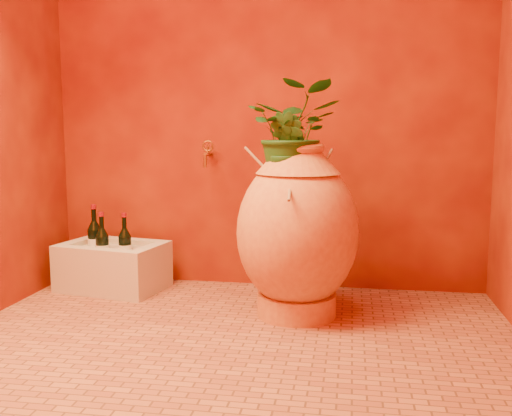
% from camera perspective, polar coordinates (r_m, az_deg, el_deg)
% --- Properties ---
extents(floor, '(2.50, 2.50, 0.00)m').
position_cam_1_polar(floor, '(2.49, -2.58, -13.61)').
color(floor, '#995232').
rests_on(floor, ground).
extents(wall_back, '(2.50, 0.02, 2.50)m').
position_cam_1_polar(wall_back, '(3.32, 1.01, 13.68)').
color(wall_back, '#5A0B05').
rests_on(wall_back, ground).
extents(amphora, '(0.61, 0.62, 0.85)m').
position_cam_1_polar(amphora, '(2.78, 4.15, -2.33)').
color(amphora, '#C78238').
rests_on(amphora, floor).
extents(stone_basin, '(0.63, 0.48, 0.27)m').
position_cam_1_polar(stone_basin, '(3.39, -14.10, -5.76)').
color(stone_basin, '#BDB79D').
rests_on(stone_basin, floor).
extents(wine_bottle_a, '(0.07, 0.07, 0.30)m').
position_cam_1_polar(wine_bottle_a, '(3.31, -12.96, -3.84)').
color(wine_bottle_a, black).
rests_on(wine_bottle_a, stone_basin).
extents(wine_bottle_b, '(0.08, 0.08, 0.33)m').
position_cam_1_polar(wine_bottle_b, '(3.48, -15.82, -3.18)').
color(wine_bottle_b, black).
rests_on(wine_bottle_b, stone_basin).
extents(wine_bottle_c, '(0.08, 0.08, 0.31)m').
position_cam_1_polar(wine_bottle_c, '(3.32, -15.11, -3.82)').
color(wine_bottle_c, black).
rests_on(wine_bottle_c, stone_basin).
extents(wall_tap, '(0.07, 0.14, 0.15)m').
position_cam_1_polar(wall_tap, '(3.30, -4.89, 5.55)').
color(wall_tap, olive).
rests_on(wall_tap, wall_back).
extents(plant_main, '(0.43, 0.38, 0.48)m').
position_cam_1_polar(plant_main, '(2.74, 3.89, 7.58)').
color(plant_main, '#184217').
rests_on(plant_main, amphora).
extents(plant_side, '(0.25, 0.25, 0.36)m').
position_cam_1_polar(plant_side, '(2.67, 3.23, 5.72)').
color(plant_side, '#184217').
rests_on(plant_side, amphora).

